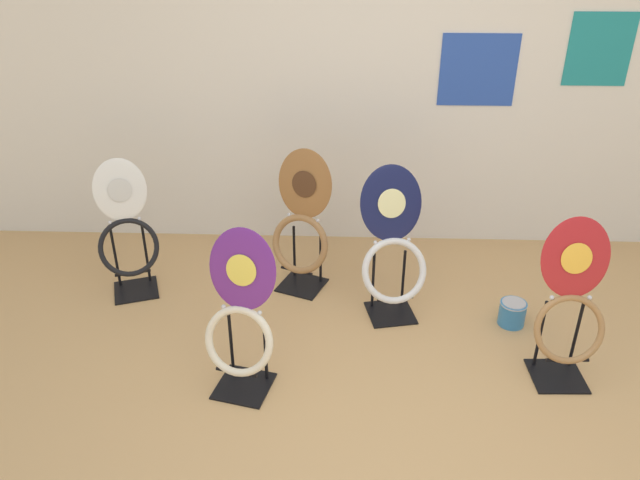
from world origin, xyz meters
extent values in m
plane|color=tan|center=(0.00, 0.00, 0.00)|extent=(14.00, 14.00, 0.00)
cube|color=silver|center=(0.00, 2.27, 1.30)|extent=(8.00, 0.06, 2.60)
cube|color=#284CAD|center=(0.55, 2.23, 1.29)|extent=(0.51, 0.01, 0.48)
cube|color=teal|center=(1.33, 2.23, 1.43)|extent=(0.42, 0.01, 0.47)
cube|color=black|center=(-0.86, 0.52, 0.01)|extent=(0.34, 0.34, 0.01)
cylinder|color=black|center=(-0.93, 0.63, 0.20)|extent=(0.02, 0.02, 0.38)
cylinder|color=black|center=(-0.74, 0.59, 0.20)|extent=(0.02, 0.02, 0.38)
cylinder|color=black|center=(-0.88, 0.44, 0.16)|extent=(0.22, 0.07, 0.02)
torus|color=beige|center=(-0.86, 0.50, 0.32)|extent=(0.40, 0.26, 0.36)
ellipsoid|color=#60237F|center=(-0.84, 0.60, 0.69)|extent=(0.37, 0.20, 0.43)
ellipsoid|color=#E5CC4C|center=(-0.84, 0.59, 0.69)|extent=(0.17, 0.08, 0.16)
sphere|color=silver|center=(-0.94, 0.58, 0.48)|extent=(0.02, 0.02, 0.02)
sphere|color=silver|center=(-0.75, 0.54, 0.48)|extent=(0.02, 0.02, 0.02)
cube|color=black|center=(0.84, 0.66, 0.01)|extent=(0.29, 0.29, 0.01)
cylinder|color=black|center=(0.74, 0.75, 0.22)|extent=(0.02, 0.02, 0.42)
cylinder|color=black|center=(0.94, 0.76, 0.22)|extent=(0.02, 0.02, 0.42)
cylinder|color=black|center=(0.85, 0.59, 0.18)|extent=(0.22, 0.03, 0.02)
torus|color=#9E7042|center=(0.84, 0.64, 0.34)|extent=(0.38, 0.19, 0.36)
ellipsoid|color=#AD1E23|center=(0.84, 0.75, 0.70)|extent=(0.36, 0.13, 0.43)
ellipsoid|color=yellow|center=(0.84, 0.74, 0.71)|extent=(0.16, 0.05, 0.16)
sphere|color=silver|center=(0.74, 0.70, 0.49)|extent=(0.02, 0.02, 0.02)
sphere|color=silver|center=(0.94, 0.71, 0.49)|extent=(0.02, 0.02, 0.02)
cube|color=black|center=(-0.03, 1.22, 0.01)|extent=(0.33, 0.33, 0.01)
cylinder|color=black|center=(-0.14, 1.29, 0.20)|extent=(0.02, 0.02, 0.39)
cylinder|color=black|center=(0.05, 1.33, 0.20)|extent=(0.02, 0.02, 0.39)
cylinder|color=black|center=(-0.01, 1.15, 0.16)|extent=(0.22, 0.06, 0.02)
torus|color=silver|center=(-0.03, 1.20, 0.33)|extent=(0.44, 0.30, 0.38)
ellipsoid|color=#141942|center=(-0.06, 1.35, 0.71)|extent=(0.40, 0.23, 0.45)
ellipsoid|color=beige|center=(-0.05, 1.34, 0.72)|extent=(0.18, 0.09, 0.17)
sphere|color=silver|center=(-0.14, 1.26, 0.49)|extent=(0.02, 0.02, 0.02)
sphere|color=silver|center=(0.06, 1.31, 0.49)|extent=(0.02, 0.02, 0.02)
cube|color=black|center=(-0.61, 1.53, 0.01)|extent=(0.36, 0.36, 0.01)
cylinder|color=black|center=(-0.67, 1.65, 0.20)|extent=(0.02, 0.02, 0.38)
cylinder|color=black|center=(-0.48, 1.57, 0.20)|extent=(0.02, 0.02, 0.38)
cylinder|color=black|center=(-0.64, 1.45, 0.16)|extent=(0.21, 0.10, 0.02)
torus|color=#9E7042|center=(-0.62, 1.51, 0.33)|extent=(0.43, 0.30, 0.39)
ellipsoid|color=#936033|center=(-0.58, 1.59, 0.72)|extent=(0.38, 0.22, 0.45)
ellipsoid|color=#4C2D19|center=(-0.59, 1.58, 0.73)|extent=(0.17, 0.09, 0.17)
sphere|color=silver|center=(-0.69, 1.60, 0.50)|extent=(0.02, 0.02, 0.02)
sphere|color=silver|center=(-0.50, 1.52, 0.50)|extent=(0.02, 0.02, 0.02)
cube|color=black|center=(-1.71, 1.42, 0.01)|extent=(0.36, 0.36, 0.01)
cylinder|color=black|center=(-1.83, 1.48, 0.23)|extent=(0.02, 0.02, 0.44)
cylinder|color=black|center=(-1.65, 1.54, 0.23)|extent=(0.02, 0.02, 0.44)
cylinder|color=black|center=(-1.69, 1.35, 0.19)|extent=(0.22, 0.09, 0.02)
torus|color=black|center=(-1.70, 1.40, 0.34)|extent=(0.42, 0.30, 0.36)
ellipsoid|color=white|center=(-1.74, 1.51, 0.70)|extent=(0.35, 0.22, 0.40)
ellipsoid|color=silver|center=(-1.74, 1.49, 0.70)|extent=(0.15, 0.09, 0.15)
sphere|color=silver|center=(-1.81, 1.44, 0.50)|extent=(0.02, 0.02, 0.02)
sphere|color=silver|center=(-1.64, 1.50, 0.50)|extent=(0.02, 0.02, 0.02)
cylinder|color=teal|center=(0.70, 1.15, 0.08)|extent=(0.16, 0.16, 0.15)
torus|color=silver|center=(0.70, 1.15, 0.15)|extent=(0.16, 0.16, 0.01)
cylinder|color=#B2B2B7|center=(0.70, 1.15, 0.16)|extent=(0.14, 0.14, 0.00)
camera|label=1|loc=(-0.35, -2.02, 2.30)|focal=35.00mm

